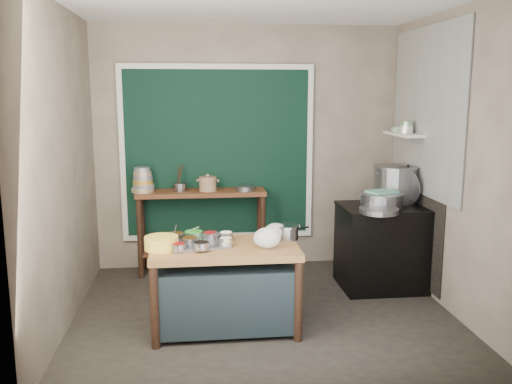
{
  "coord_description": "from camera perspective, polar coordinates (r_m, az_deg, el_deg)",
  "views": [
    {
      "loc": [
        -0.61,
        -4.77,
        2.04
      ],
      "look_at": [
        -0.04,
        0.25,
        1.11
      ],
      "focal_mm": 38.0,
      "sensor_mm": 36.0,
      "label": 1
    }
  ],
  "objects": [
    {
      "name": "steamer",
      "position": [
        5.71,
        13.08,
        -0.81
      ],
      "size": [
        0.52,
        0.52,
        0.15
      ],
      "primitive_type": null,
      "rotation": [
        0.0,
        0.0,
        -0.13
      ],
      "color": "gray",
      "rests_on": "stove_top"
    },
    {
      "name": "plastic_bag_a",
      "position": [
        4.57,
        1.18,
        -4.84
      ],
      "size": [
        0.28,
        0.25,
        0.17
      ],
      "primitive_type": "ellipsoid",
      "rotation": [
        0.0,
        0.0,
        0.28
      ],
      "color": "white",
      "rests_on": "prep_table"
    },
    {
      "name": "utensil_cup",
      "position": [
        6.14,
        -8.02,
        0.53
      ],
      "size": [
        0.2,
        0.2,
        0.09
      ],
      "primitive_type": "cylinder",
      "rotation": [
        0.0,
        0.0,
        0.32
      ],
      "color": "gray",
      "rests_on": "back_counter"
    },
    {
      "name": "back_counter",
      "position": [
        6.25,
        -5.72,
        -4.13
      ],
      "size": [
        1.45,
        0.4,
        0.95
      ],
      "primitive_type": "cube",
      "color": "#593019",
      "rests_on": "floor"
    },
    {
      "name": "wide_bowl",
      "position": [
        6.11,
        -1.14,
        0.39
      ],
      "size": [
        0.24,
        0.24,
        0.05
      ],
      "primitive_type": "cylinder",
      "rotation": [
        0.0,
        0.0,
        -0.16
      ],
      "color": "gray",
      "rests_on": "back_counter"
    },
    {
      "name": "ceramic_crock",
      "position": [
        6.11,
        -5.1,
        0.77
      ],
      "size": [
        0.25,
        0.25,
        0.14
      ],
      "primitive_type": null,
      "rotation": [
        0.0,
        0.0,
        -0.23
      ],
      "color": "#8E6F4D",
      "rests_on": "back_counter"
    },
    {
      "name": "tile_panel",
      "position": [
        5.82,
        17.48,
        8.07
      ],
      "size": [
        0.02,
        1.7,
        1.7
      ],
      "primitive_type": "cube",
      "color": "#B2B2AA",
      "rests_on": "right_wall"
    },
    {
      "name": "green_cloth",
      "position": [
        5.7,
        13.11,
        0.03
      ],
      "size": [
        0.33,
        0.29,
        0.02
      ],
      "primitive_type": "cube",
      "rotation": [
        0.0,
        0.0,
        0.33
      ],
      "color": "#64AB97",
      "rests_on": "steamer"
    },
    {
      "name": "saucepan",
      "position": [
        4.86,
        3.18,
        -4.21
      ],
      "size": [
        0.31,
        0.31,
        0.13
      ],
      "primitive_type": null,
      "rotation": [
        0.0,
        0.0,
        0.43
      ],
      "color": "gray",
      "rests_on": "prep_table"
    },
    {
      "name": "curtain_panel",
      "position": [
        6.29,
        -4.06,
        4.09
      ],
      "size": [
        2.1,
        0.02,
        1.9
      ],
      "primitive_type": "cube",
      "color": "black",
      "rests_on": "back_wall"
    },
    {
      "name": "curtain_frame",
      "position": [
        6.28,
        -4.06,
        4.08
      ],
      "size": [
        2.22,
        0.03,
        2.02
      ],
      "primitive_type": null,
      "color": "beige",
      "rests_on": "back_wall"
    },
    {
      "name": "condiment_tray",
      "position": [
        4.68,
        -6.1,
        -5.51
      ],
      "size": [
        0.56,
        0.45,
        0.02
      ],
      "primitive_type": "cube",
      "rotation": [
        0.0,
        0.0,
        0.22
      ],
      "color": "gray",
      "rests_on": "prep_table"
    },
    {
      "name": "shelf_bowl_green",
      "position": [
        6.24,
        14.69,
        6.4
      ],
      "size": [
        0.16,
        0.16,
        0.05
      ],
      "primitive_type": "cylinder",
      "rotation": [
        0.0,
        0.0,
        0.18
      ],
      "color": "gray",
      "rests_on": "wall_shelf"
    },
    {
      "name": "right_wall",
      "position": [
        5.37,
        19.82,
        2.95
      ],
      "size": [
        0.02,
        3.0,
        2.8
      ],
      "primitive_type": "cube",
      "color": "gray",
      "rests_on": "floor"
    },
    {
      "name": "soot_patch",
      "position": [
        6.06,
        16.55,
        -2.8
      ],
      "size": [
        0.01,
        1.3,
        1.3
      ],
      "primitive_type": "cube",
      "color": "black",
      "rests_on": "right_wall"
    },
    {
      "name": "floor",
      "position": [
        5.23,
        0.77,
        -12.66
      ],
      "size": [
        3.5,
        3.0,
        0.02
      ],
      "primitive_type": "cube",
      "color": "#2B2721",
      "rests_on": "ground"
    },
    {
      "name": "stove_top",
      "position": [
        5.79,
        13.47,
        -1.58
      ],
      "size": [
        0.92,
        0.69,
        0.03
      ],
      "primitive_type": "cube",
      "color": "black",
      "rests_on": "stove_block"
    },
    {
      "name": "back_wall",
      "position": [
        6.35,
        -0.91,
        4.63
      ],
      "size": [
        3.5,
        0.02,
        2.8
      ],
      "primitive_type": "cube",
      "color": "gray",
      "rests_on": "floor"
    },
    {
      "name": "ceiling",
      "position": [
        4.87,
        0.86,
        19.51
      ],
      "size": [
        3.5,
        3.0,
        0.02
      ],
      "primitive_type": "cube",
      "color": "gray",
      "rests_on": "back_wall"
    },
    {
      "name": "pot_lid",
      "position": [
        5.92,
        15.45,
        0.74
      ],
      "size": [
        0.25,
        0.43,
        0.41
      ],
      "primitive_type": "cylinder",
      "rotation": [
        0.0,
        1.36,
        0.38
      ],
      "color": "gray",
      "rests_on": "stove_top"
    },
    {
      "name": "prep_table",
      "position": [
        4.78,
        -3.26,
        -9.99
      ],
      "size": [
        1.25,
        0.72,
        0.75
      ],
      "primitive_type": "cube",
      "rotation": [
        0.0,
        0.0,
        0.0
      ],
      "color": "brown",
      "rests_on": "floor"
    },
    {
      "name": "stove_block",
      "position": [
        5.9,
        13.29,
        -5.76
      ],
      "size": [
        0.9,
        0.68,
        0.85
      ],
      "primitive_type": "cube",
      "color": "black",
      "rests_on": "floor"
    },
    {
      "name": "stock_pot",
      "position": [
        6.01,
        14.49,
        0.84
      ],
      "size": [
        0.62,
        0.62,
        0.39
      ],
      "primitive_type": null,
      "rotation": [
        0.0,
        0.0,
        0.28
      ],
      "color": "gray",
      "rests_on": "stove_top"
    },
    {
      "name": "condiment_bowls",
      "position": [
        4.69,
        -6.53,
        -4.95
      ],
      "size": [
        0.6,
        0.47,
        0.07
      ],
      "color": "gray",
      "rests_on": "condiment_tray"
    },
    {
      "name": "shallow_pan",
      "position": [
        5.43,
        12.81,
        -1.91
      ],
      "size": [
        0.44,
        0.44,
        0.05
      ],
      "primitive_type": "cylinder",
      "rotation": [
        0.0,
        0.0,
        -0.16
      ],
      "color": "gray",
      "rests_on": "stove_top"
    },
    {
      "name": "yellow_basin",
      "position": [
        4.61,
        -9.93,
        -5.29
      ],
      "size": [
        0.37,
        0.37,
        0.11
      ],
      "primitive_type": "cylinder",
      "rotation": [
        0.0,
        0.0,
        -0.4
      ],
      "color": "yellow",
      "rests_on": "prep_table"
    },
    {
      "name": "wall_shelf",
      "position": [
        6.07,
        15.3,
        5.89
      ],
      "size": [
        0.22,
        0.7,
        0.03
      ],
      "primitive_type": "cube",
      "color": "beige",
      "rests_on": "right_wall"
    },
    {
      "name": "shelf_bowl_stack",
      "position": [
        6.01,
        15.53,
        6.54
      ],
      "size": [
        0.16,
        0.16,
        0.12
      ],
      "color": "silver",
      "rests_on": "wall_shelf"
    },
    {
      "name": "left_wall",
      "position": [
        4.95,
        -19.85,
        2.37
      ],
      "size": [
        0.02,
        3.0,
        2.8
      ],
      "primitive_type": "cube",
      "color": "gray",
      "rests_on": "floor"
    },
    {
      "name": "plastic_bag_b",
      "position": [
        4.82,
        2.08,
        -4.18
      ],
      "size": [
        0.22,
        0.2,
        0.15
      ],
      "primitive_type": "ellipsoid",
      "rotation": [
        0.0,
        0.0,
        0.12
      ],
      "color": "white",
      "rests_on": "prep_table"
    },
    {
      "name": "bowl_stack",
      "position": [
        6.14,
        -11.81,
        1.12
      ],
      "size": [
        0.25,
        0.25,
        0.28
      ],
      "color": "tan",
      "rests_on": "back_counter"
    }
  ]
}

